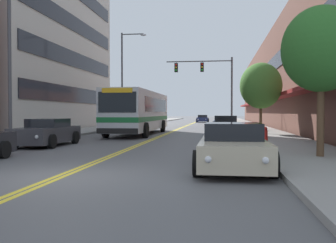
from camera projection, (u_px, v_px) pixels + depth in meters
ground_plane at (187, 126)px, 46.07m from camera, size 240.00×240.00×0.00m
sidewalk_left at (129, 125)px, 47.06m from camera, size 3.50×106.00×0.16m
sidewalk_right at (247, 125)px, 45.08m from camera, size 3.50×106.00×0.16m
centre_line at (187, 126)px, 46.07m from camera, size 0.34×106.00×0.01m
storefront_row_right at (298, 83)px, 44.14m from camera, size 9.10×68.00×10.27m
city_bus at (139, 111)px, 28.13m from camera, size 2.92×12.13×3.13m
car_silver_parked_left_mid at (145, 122)px, 42.71m from camera, size 2.06×4.46×1.22m
car_dark_grey_parked_left_far at (47, 133)px, 18.28m from camera, size 2.02×4.54×1.32m
car_champagne_parked_right_foreground at (233, 147)px, 10.70m from camera, size 2.09×4.62×1.32m
car_slate_blue_parked_right_mid at (222, 123)px, 38.11m from camera, size 1.99×4.40×1.28m
car_black_parked_right_far at (225, 126)px, 27.71m from camera, size 2.11×4.45×1.39m
car_navy_moving_lead at (203, 119)px, 62.28m from camera, size 2.04×4.15×1.23m
traffic_signal_mast at (210, 78)px, 37.44m from camera, size 6.64×0.38×7.13m
street_lamp_left_near at (16, 46)px, 16.63m from camera, size 2.13×0.28×7.68m
street_lamp_left_far at (125, 73)px, 35.87m from camera, size 2.46×0.28×9.26m
street_tree_right_near at (321, 49)px, 12.45m from camera, size 2.61×2.61×5.02m
street_tree_right_mid at (261, 86)px, 26.27m from camera, size 2.93×2.93×4.97m
fire_hydrant at (265, 136)px, 16.16m from camera, size 0.32×0.24×0.86m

